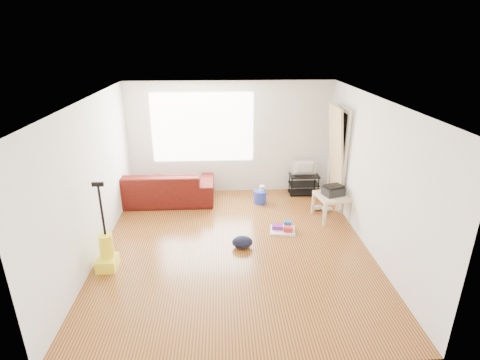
{
  "coord_description": "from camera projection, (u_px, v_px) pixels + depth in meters",
  "views": [
    {
      "loc": [
        -0.2,
        -5.55,
        3.41
      ],
      "look_at": [
        0.12,
        0.6,
        1.0
      ],
      "focal_mm": 28.0,
      "sensor_mm": 36.0,
      "label": 1
    }
  ],
  "objects": [
    {
      "name": "side_table",
      "position": [
        333.0,
        199.0,
        7.29
      ],
      "size": [
        0.69,
        0.69,
        0.49
      ],
      "rotation": [
        0.0,
        0.0,
        0.17
      ],
      "color": "tan",
      "rests_on": "ground"
    },
    {
      "name": "backpack",
      "position": [
        242.0,
        247.0,
        6.41
      ],
      "size": [
        0.37,
        0.3,
        0.19
      ],
      "primitive_type": "ellipsoid",
      "rotation": [
        0.0,
        0.0,
        0.05
      ],
      "color": "black",
      "rests_on": "ground"
    },
    {
      "name": "sneakers",
      "position": [
        322.0,
        208.0,
        7.71
      ],
      "size": [
        0.48,
        0.24,
        0.11
      ],
      "rotation": [
        0.0,
        0.0,
        -0.21
      ],
      "color": "silver",
      "rests_on": "ground"
    },
    {
      "name": "room",
      "position": [
        239.0,
        175.0,
        6.11
      ],
      "size": [
        4.51,
        5.01,
        2.51
      ],
      "color": "#532A0E",
      "rests_on": "ground"
    },
    {
      "name": "printer",
      "position": [
        333.0,
        190.0,
        7.23
      ],
      "size": [
        0.45,
        0.39,
        0.2
      ],
      "rotation": [
        0.0,
        0.0,
        0.32
      ],
      "color": "black",
      "rests_on": "side_table"
    },
    {
      "name": "door_panel",
      "position": [
        331.0,
        205.0,
        8.0
      ],
      "size": [
        0.26,
        0.85,
        2.12
      ],
      "primitive_type": "cube",
      "rotation": [
        0.0,
        -0.1,
        0.0
      ],
      "color": "tan",
      "rests_on": "ground"
    },
    {
      "name": "sofa",
      "position": [
        158.0,
        201.0,
        8.15
      ],
      "size": [
        2.43,
        0.95,
        0.71
      ],
      "primitive_type": "imported",
      "rotation": [
        0.0,
        0.0,
        3.14
      ],
      "color": "black",
      "rests_on": "ground"
    },
    {
      "name": "cleaning_tray",
      "position": [
        283.0,
        229.0,
        6.92
      ],
      "size": [
        0.5,
        0.43,
        0.16
      ],
      "rotation": [
        0.0,
        0.0,
        -0.16
      ],
      "color": "white",
      "rests_on": "ground"
    },
    {
      "name": "toilet_paper",
      "position": [
        262.0,
        194.0,
        8.07
      ],
      "size": [
        0.11,
        0.11,
        0.1
      ],
      "primitive_type": "cylinder",
      "color": "silver",
      "rests_on": "bucket"
    },
    {
      "name": "bucket",
      "position": [
        260.0,
        203.0,
        8.1
      ],
      "size": [
        0.33,
        0.33,
        0.27
      ],
      "primitive_type": "cylinder",
      "rotation": [
        0.0,
        0.0,
        0.24
      ],
      "color": "#283BB9",
      "rests_on": "ground"
    },
    {
      "name": "tv",
      "position": [
        305.0,
        168.0,
        8.34
      ],
      "size": [
        0.57,
        0.07,
        0.33
      ],
      "primitive_type": "imported",
      "rotation": [
        0.0,
        0.0,
        3.14
      ],
      "color": "black",
      "rests_on": "tv_stand"
    },
    {
      "name": "tv_stand",
      "position": [
        304.0,
        184.0,
        8.48
      ],
      "size": [
        0.66,
        0.38,
        0.45
      ],
      "rotation": [
        0.0,
        0.0,
        0.01
      ],
      "color": "black",
      "rests_on": "ground"
    },
    {
      "name": "vacuum",
      "position": [
        107.0,
        253.0,
        5.76
      ],
      "size": [
        0.3,
        0.34,
        1.41
      ],
      "rotation": [
        0.0,
        0.0,
        -0.01
      ],
      "color": "yellow",
      "rests_on": "ground"
    }
  ]
}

